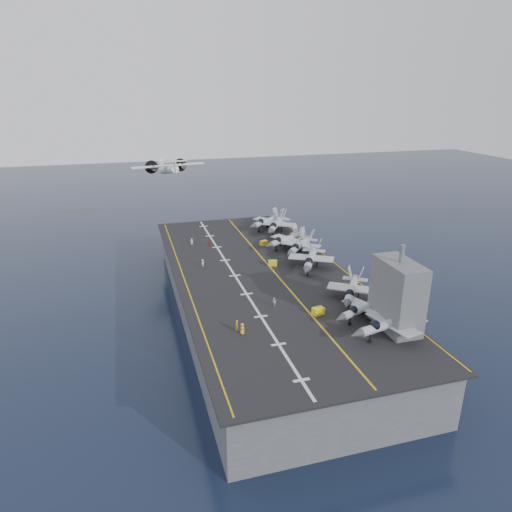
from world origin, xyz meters
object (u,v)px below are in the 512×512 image
object	(u,v)px
fighter_jet_0	(389,323)
tow_cart_a	(318,311)
island_superstructure	(398,287)
transport_plane	(169,170)

from	to	relation	value
fighter_jet_0	tow_cart_a	distance (m)	13.43
island_superstructure	tow_cart_a	distance (m)	15.00
transport_plane	island_superstructure	bearing A→B (deg)	-72.07
fighter_jet_0	tow_cart_a	world-z (taller)	fighter_jet_0
tow_cart_a	transport_plane	bearing A→B (deg)	102.58
tow_cart_a	transport_plane	size ratio (longest dim) A/B	0.09
island_superstructure	transport_plane	distance (m)	93.13
fighter_jet_0	transport_plane	xyz separation A→B (m)	(-25.94, 90.98, 11.77)
fighter_jet_0	tow_cart_a	bearing A→B (deg)	126.99
tow_cart_a	transport_plane	distance (m)	83.46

